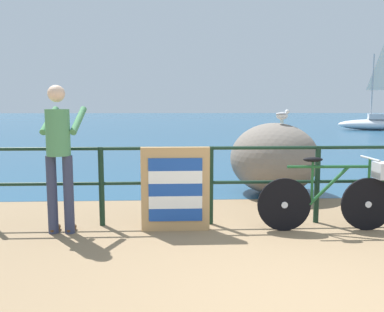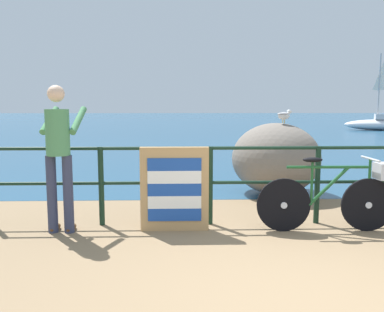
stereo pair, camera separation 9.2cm
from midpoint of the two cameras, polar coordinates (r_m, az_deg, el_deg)
name	(u,v)px [view 1 (the left image)]	position (r m, az deg, el deg)	size (l,w,h in m)	color
ground_plane	(194,134)	(23.01, 0.12, 3.10)	(120.00, 120.00, 0.10)	#846B4C
sea_surface	(182,119)	(51.49, -1.47, 5.33)	(120.00, 90.00, 0.01)	navy
promenade_railing	(264,176)	(5.30, 9.78, -2.76)	(7.10, 0.07, 1.02)	black
bicycle	(338,194)	(5.25, 19.65, -5.06)	(1.70, 0.48, 0.92)	black
person_at_railing	(59,152)	(5.05, -18.87, 0.56)	(0.47, 0.65, 1.78)	#333851
folded_deckchair_stack	(175,189)	(4.95, -2.91, -4.73)	(0.84, 0.10, 1.04)	tan
breakwater_boulder_main	(274,158)	(7.20, 11.24, -0.32)	(1.54, 1.61, 1.25)	slate
seagull	(282,115)	(7.08, 12.37, 5.72)	(0.33, 0.23, 0.23)	gold
sailboat	(375,119)	(28.80, 24.51, 4.77)	(4.59, 2.60, 6.16)	white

